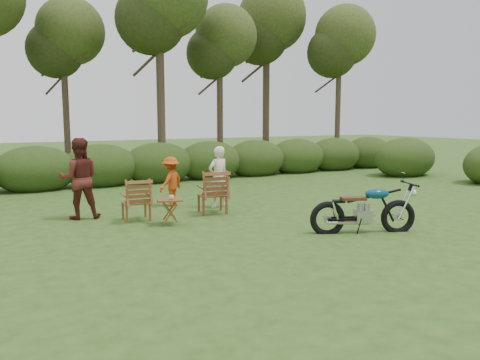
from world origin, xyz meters
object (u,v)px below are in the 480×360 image
side_table (170,212)px  child (171,206)px  adult_a (218,207)px  motorcycle (362,232)px  lawn_chair_left (137,220)px  adult_b (81,218)px  cup (171,197)px  lawn_chair_right (213,213)px

side_table → child: child is taller
child → adult_a: bearing=107.7°
side_table → motorcycle: bearing=-38.9°
lawn_chair_left → adult_b: adult_b is taller
lawn_chair_left → cup: cup is taller
child → lawn_chair_left: bearing=11.0°
lawn_chair_left → adult_a: (2.25, 0.44, 0.00)m
side_table → cup: size_ratio=4.97×
lawn_chair_left → side_table: side_table is taller
child → adult_b: bearing=-21.9°
lawn_chair_left → side_table: bearing=126.1°
lawn_chair_right → motorcycle: bearing=130.1°
side_table → adult_b: 2.21m
child → lawn_chair_right: bearing=78.0°
adult_b → cup: bearing=142.9°
cup → child: cup is taller
side_table → cup: cup is taller
lawn_chair_right → child: bearing=-58.4°
side_table → adult_b: bearing=134.2°
cup → lawn_chair_right: bearing=28.4°
adult_a → child: bearing=-50.0°
motorcycle → cup: cup is taller
motorcycle → adult_a: 3.94m
adult_b → lawn_chair_left: bearing=151.8°
motorcycle → cup: (-3.05, 2.45, 0.59)m
motorcycle → lawn_chair_right: 3.60m
child → motorcycle: bearing=84.1°
cup → child: bearing=69.4°
lawn_chair_right → side_table: size_ratio=1.85×
side_table → adult_a: bearing=35.0°
motorcycle → lawn_chair_right: motorcycle is taller
lawn_chair_right → adult_b: 2.99m
side_table → adult_a: (1.76, 1.23, -0.28)m
lawn_chair_left → child: 1.78m
lawn_chair_right → child: 1.46m
motorcycle → lawn_chair_left: 4.84m
adult_a → child: (-0.96, 0.79, 0.00)m
motorcycle → adult_b: (-4.60, 4.06, 0.00)m
side_table → child: (0.80, 2.02, -0.28)m
adult_a → adult_b: (-3.29, 0.35, 0.00)m
motorcycle → side_table: bearing=164.0°
cup → lawn_chair_left: bearing=121.9°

